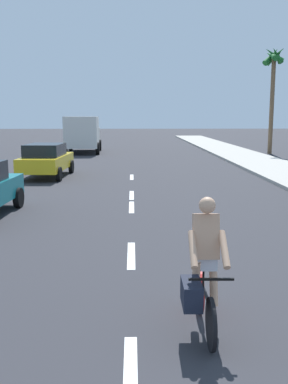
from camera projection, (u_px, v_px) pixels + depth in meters
ground_plane at (132, 180)px, 19.82m from camera, size 160.00×160.00×0.00m
sidewalk_strip at (288, 172)px, 21.98m from camera, size 3.60×80.00×0.14m
lane_stripe_1 at (130, 377)px, 4.88m from camera, size 0.16×1.80×0.01m
lane_stripe_2 at (131, 255)px, 9.17m from camera, size 0.16×1.80×0.01m
lane_stripe_3 at (132, 207)px, 13.98m from camera, size 0.16×1.80×0.01m
lane_stripe_4 at (132, 195)px, 16.08m from camera, size 0.16×1.80×0.01m
lane_stripe_5 at (132, 177)px, 20.80m from camera, size 0.16×1.80×0.01m
cyclist at (203, 271)px, 5.82m from camera, size 0.62×1.71×1.82m
parked_car_yellow at (46, 159)px, 20.74m from camera, size 2.14×4.34×1.57m
delivery_truck at (83, 133)px, 34.38m from camera, size 2.84×6.32×2.80m
palm_tree_distant at (274, 69)px, 32.55m from camera, size 1.82×1.90×8.03m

